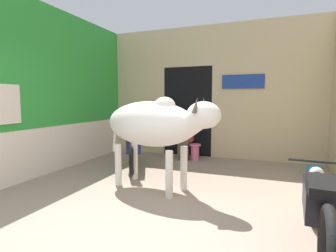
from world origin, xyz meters
TOP-DOWN VIEW (x-y plane):
  - ground_plane at (0.00, 0.00)m, footprint 30.00×30.00m
  - wall_left_shopfront at (-2.70, 2.22)m, footprint 0.25×4.47m
  - wall_back_with_doorway at (-0.23, 4.74)m, footprint 5.22×0.93m
  - cow at (-0.31, 1.81)m, footprint 2.12×1.12m
  - motorcycle_near at (1.85, 0.72)m, footprint 0.58×1.88m
  - motorcycle_far at (-1.22, 2.81)m, footprint 0.89×1.72m
  - shopkeeper_seated at (-0.49, 4.01)m, footprint 0.37×0.33m
  - plastic_stool at (-0.23, 3.97)m, footprint 0.28×0.28m
  - bucket at (2.17, 3.21)m, footprint 0.26×0.26m

SIDE VIEW (x-z plane):
  - ground_plane at x=0.00m, z-range 0.00..0.00m
  - bucket at x=2.17m, z-range 0.00..0.26m
  - plastic_stool at x=-0.23m, z-range 0.02..0.40m
  - motorcycle_far at x=-1.22m, z-range 0.05..0.82m
  - motorcycle_near at x=1.85m, z-range 0.05..0.84m
  - shopkeeper_seated at x=-0.49m, z-range 0.02..1.14m
  - cow at x=-0.31m, z-range 0.31..1.79m
  - wall_back_with_doorway at x=-0.23m, z-range -0.20..3.05m
  - wall_left_shopfront at x=-2.70m, z-range -0.05..3.19m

